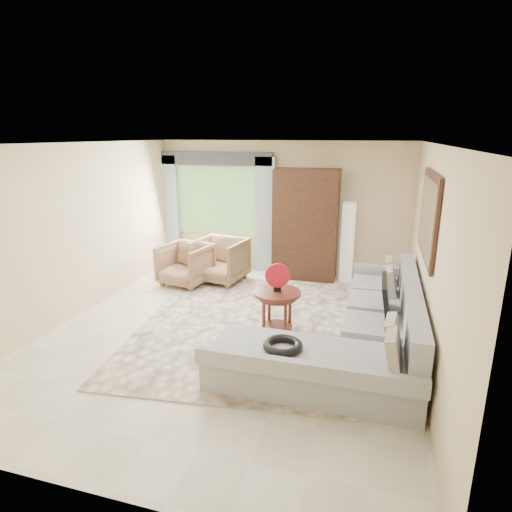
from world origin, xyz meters
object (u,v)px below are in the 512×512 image
(sectional_sofa, at_px, (361,335))
(potted_plant, at_px, (181,256))
(coffee_table, at_px, (277,312))
(armoire, at_px, (306,225))
(armchair_left, at_px, (185,264))
(floor_lamp, at_px, (348,242))
(tv_screen, at_px, (386,298))
(armchair_right, at_px, (220,260))

(sectional_sofa, distance_m, potted_plant, 4.63)
(coffee_table, distance_m, armoire, 2.72)
(armchair_left, height_order, armoire, armoire)
(sectional_sofa, relative_size, floor_lamp, 2.31)
(potted_plant, relative_size, floor_lamp, 0.38)
(tv_screen, bearing_deg, armchair_right, 147.02)
(armchair_right, distance_m, armoire, 1.77)
(armchair_left, distance_m, armchair_right, 0.65)
(coffee_table, distance_m, armchair_right, 2.49)
(sectional_sofa, height_order, armchair_left, sectional_sofa)
(coffee_table, height_order, armoire, armoire)
(sectional_sofa, relative_size, armoire, 1.65)
(floor_lamp, bearing_deg, tv_screen, -75.51)
(sectional_sofa, distance_m, armchair_right, 3.51)
(armoire, bearing_deg, potted_plant, -174.99)
(armchair_right, bearing_deg, armoire, 33.99)
(coffee_table, xyz_separation_m, armchair_left, (-2.13, 1.58, 0.05))
(sectional_sofa, height_order, potted_plant, sectional_sofa)
(tv_screen, xyz_separation_m, potted_plant, (-4.04, 2.43, -0.44))
(sectional_sofa, distance_m, armchair_left, 3.77)
(potted_plant, height_order, armoire, armoire)
(coffee_table, bearing_deg, floor_lamp, 74.95)
(armchair_left, bearing_deg, armoire, 38.10)
(sectional_sofa, bearing_deg, armchair_left, 150.58)
(sectional_sofa, bearing_deg, coffee_table, 166.69)
(tv_screen, height_order, potted_plant, tv_screen)
(tv_screen, relative_size, floor_lamp, 0.49)
(tv_screen, bearing_deg, coffee_table, 179.03)
(sectional_sofa, height_order, armoire, armoire)
(sectional_sofa, bearing_deg, tv_screen, 43.03)
(sectional_sofa, xyz_separation_m, armchair_right, (-2.73, 2.19, 0.13))
(armchair_left, xyz_separation_m, potted_plant, (-0.49, 0.82, -0.10))
(sectional_sofa, distance_m, armoire, 3.24)
(coffee_table, distance_m, armchair_left, 2.65)
(armoire, bearing_deg, armchair_right, -154.88)
(sectional_sofa, bearing_deg, potted_plant, 144.69)
(coffee_table, bearing_deg, tv_screen, -0.97)
(coffee_table, xyz_separation_m, armoire, (-0.08, 2.62, 0.71))
(potted_plant, bearing_deg, floor_lamp, 4.84)
(coffee_table, bearing_deg, sectional_sofa, -13.31)
(potted_plant, xyz_separation_m, floor_lamp, (3.34, 0.28, 0.47))
(coffee_table, relative_size, armoire, 0.31)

